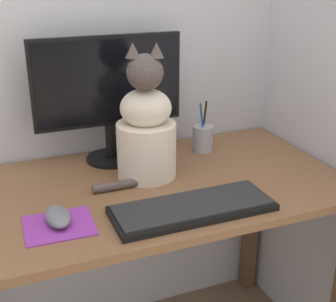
{
  "coord_description": "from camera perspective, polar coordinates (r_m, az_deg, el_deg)",
  "views": [
    {
      "loc": [
        -0.42,
        -1.21,
        1.36
      ],
      "look_at": [
        0.03,
        -0.07,
        0.87
      ],
      "focal_mm": 50.0,
      "sensor_mm": 36.0,
      "label": 1
    }
  ],
  "objects": [
    {
      "name": "desk",
      "position": [
        1.47,
        -2.12,
        -7.96
      ],
      "size": [
        1.19,
        0.64,
        0.74
      ],
      "color": "brown",
      "rests_on": "ground_plane"
    },
    {
      "name": "pen_cup",
      "position": [
        1.65,
        4.27,
        1.62
      ],
      "size": [
        0.07,
        0.07,
        0.18
      ],
      "color": "#99999E",
      "rests_on": "desk"
    },
    {
      "name": "mousepad_left",
      "position": [
        1.23,
        -13.15,
        -8.84
      ],
      "size": [
        0.18,
        0.16,
        0.0
      ],
      "rotation": [
        0.0,
        0.0,
        -0.03
      ],
      "color": "purple",
      "rests_on": "desk"
    },
    {
      "name": "computer_mouse_left",
      "position": [
        1.24,
        -13.24,
        -7.79
      ],
      "size": [
        0.06,
        0.11,
        0.03
      ],
      "color": "slate",
      "rests_on": "mousepad_left"
    },
    {
      "name": "monitor",
      "position": [
        1.52,
        -7.26,
        7.29
      ],
      "size": [
        0.49,
        0.17,
        0.42
      ],
      "color": "black",
      "rests_on": "desk"
    },
    {
      "name": "cat",
      "position": [
        1.41,
        -2.72,
        2.66
      ],
      "size": [
        0.3,
        0.23,
        0.42
      ],
      "rotation": [
        0.0,
        0.0,
        -0.35
      ],
      "color": "beige",
      "rests_on": "desk"
    },
    {
      "name": "keyboard",
      "position": [
        1.26,
        3.03,
        -6.91
      ],
      "size": [
        0.44,
        0.17,
        0.02
      ],
      "rotation": [
        0.0,
        0.0,
        0.0
      ],
      "color": "black",
      "rests_on": "desk"
    }
  ]
}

